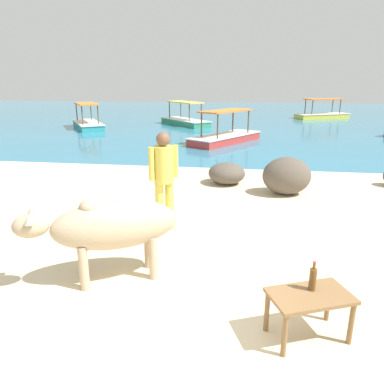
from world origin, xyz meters
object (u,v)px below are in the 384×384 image
Objects in this scene: boat_teal at (88,123)px; boat_yellow at (322,114)px; cow at (111,226)px; low_bench_table at (310,302)px; bottle at (313,279)px; boat_red at (225,136)px; person_standing at (164,174)px; boat_green at (185,120)px.

boat_yellow is at bearing -94.08° from boat_teal.
cow is 2.15× the size of low_bench_table.
bottle is 11.57m from boat_red.
person_standing is 0.46× the size of boat_green.
boat_green is at bearing 103.13° from bottle.
boat_yellow is (4.44, 22.33, -0.14)m from low_bench_table.
bottle is 17.74m from boat_green.
boat_green is 0.95× the size of boat_red.
cow is 0.49× the size of boat_yellow.
boat_green reaches higher than low_bench_table.
boat_teal is (-4.86, -2.16, 0.00)m from boat_green.
cow is at bearing 172.49° from boat_teal.
bottle is (0.02, 0.08, 0.20)m from low_bench_table.
bottle is (2.23, -0.70, -0.12)m from cow.
low_bench_table is (2.21, -0.78, -0.32)m from cow.
bottle is at bearing 178.16° from boat_teal.
bottle is 17.54m from boat_teal.
person_standing is 0.43× the size of boat_red.
bottle is 0.08× the size of boat_yellow.
boat_teal is (-8.88, 15.12, -0.34)m from bottle.
person_standing reaches higher than boat_red.
cow is at bearing 162.53° from bottle.
boat_red is 8.30m from boat_teal.
boat_red is at bearing 138.41° from person_standing.
low_bench_table is at bearing 177.97° from boat_teal.
boat_teal is 15.09m from boat_yellow.
bottle is 0.08× the size of boat_red.
person_standing reaches higher than bottle.
boat_red is (2.61, -5.79, 0.00)m from boat_green.
cow is 2.37m from low_bench_table.
boat_green is 6.35m from boat_red.
low_bench_table is 0.23× the size of boat_red.
boat_red is at bearing 74.82° from low_bench_table.
boat_teal is at bearing -84.07° from boat_red.
boat_teal and boat_yellow have the same top height.
boat_yellow reaches higher than bottle.
low_bench_table is at bearing -105.57° from bottle.
boat_teal reaches higher than low_bench_table.
boat_yellow is at bearing -176.56° from boat_red.
boat_yellow is at bearing 123.92° from person_standing.
boat_red reaches higher than bottle.
boat_red is at bearing -148.27° from boat_teal.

